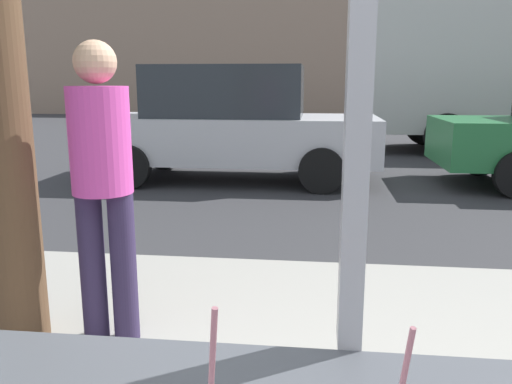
% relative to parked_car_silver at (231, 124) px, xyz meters
% --- Properties ---
extents(ground_plane, '(60.00, 60.00, 0.00)m').
position_rel_parked_car_silver_xyz_m(ground_plane, '(1.41, 1.02, -0.88)').
color(ground_plane, '#2D2D30').
extents(sidewalk_strip, '(16.00, 2.80, 0.11)m').
position_rel_parked_car_silver_xyz_m(sidewalk_strip, '(1.41, -5.38, -0.83)').
color(sidewalk_strip, gray).
rests_on(sidewalk_strip, ground).
extents(building_facade_far, '(28.00, 1.20, 5.31)m').
position_rel_parked_car_silver_xyz_m(building_facade_far, '(1.41, 16.24, 1.77)').
color(building_facade_far, gray).
rests_on(building_facade_far, ground).
extents(parked_car_silver, '(4.46, 1.91, 1.77)m').
position_rel_parked_car_silver_xyz_m(parked_car_silver, '(0.00, 0.00, 0.00)').
color(parked_car_silver, '#BCBCC1').
rests_on(parked_car_silver, ground).
extents(box_truck, '(6.42, 2.44, 3.13)m').
position_rel_parked_car_silver_xyz_m(box_truck, '(5.46, 4.05, 0.79)').
color(box_truck, beige).
rests_on(box_truck, ground).
extents(pedestrian, '(0.32, 0.32, 1.63)m').
position_rel_parked_car_silver_xyz_m(pedestrian, '(0.21, -5.37, 0.15)').
color(pedestrian, '#2F2444').
rests_on(pedestrian, sidewalk_strip).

